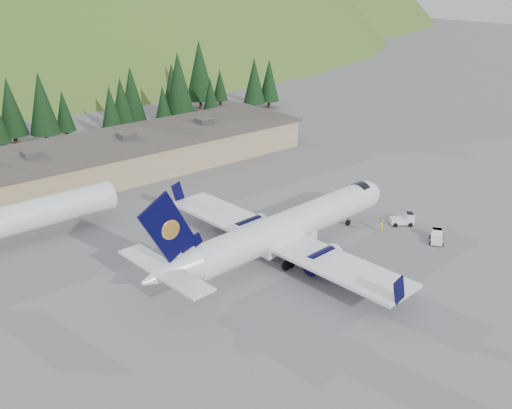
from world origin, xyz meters
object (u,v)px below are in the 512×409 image
Objects in this scene: airliner at (284,230)px; baggage_tug_a at (437,237)px; baggage_tug_b at (404,219)px; terminal_building at (99,160)px; ramp_worker at (382,226)px.

baggage_tug_a is at bearing -32.71° from airliner.
terminal_building is (-21.37, 41.67, 1.93)m from baggage_tug_b.
terminal_building reaches higher than baggage_tug_a.
baggage_tug_b is 0.04× the size of terminal_building.
terminal_building is 41.67× the size of ramp_worker.
baggage_tug_a is 1.69× the size of ramp_worker.
terminal_building reaches higher than baggage_tug_b.
baggage_tug_a is at bearing 94.38° from ramp_worker.
terminal_building is at bearing 92.44° from airliner.
airliner is at bearing 116.20° from baggage_tug_a.
airliner is 20.93× the size of ramp_worker.
baggage_tug_b is at bearing -62.85° from terminal_building.
baggage_tug_b is at bearing 44.41° from baggage_tug_a.
baggage_tug_a is 0.04× the size of terminal_building.
terminal_building is (-20.30, 47.19, 2.00)m from baggage_tug_a.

